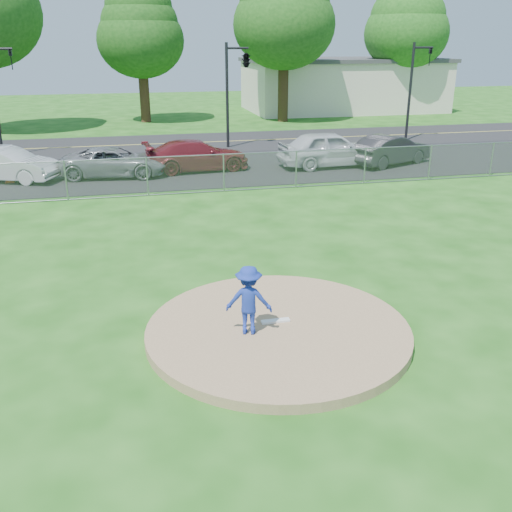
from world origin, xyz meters
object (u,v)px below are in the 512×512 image
at_px(traffic_cone, 9,174).
at_px(traffic_signal_center, 244,62).
at_px(traffic_signal_right, 414,83).
at_px(parked_car_pearl, 330,149).
at_px(parked_car_charcoal, 390,150).
at_px(pitcher, 249,300).
at_px(parked_car_gray, 114,162).
at_px(commercial_building, 343,84).
at_px(tree_far_right, 407,22).
at_px(tree_center, 140,29).
at_px(tree_right, 284,11).
at_px(parked_car_darkred, 197,155).
at_px(parked_car_white, 6,164).

bearing_deg(traffic_cone, traffic_signal_center, 28.77).
xyz_separation_m(traffic_signal_right, parked_car_pearl, (-7.46, -6.35, -2.51)).
xyz_separation_m(traffic_signal_right, parked_car_charcoal, (-4.43, -6.58, -2.64)).
distance_m(traffic_signal_right, pitcher, 26.76).
bearing_deg(parked_car_gray, traffic_signal_right, -63.46).
distance_m(commercial_building, parked_car_pearl, 24.22).
height_order(commercial_building, tree_far_right, tree_far_right).
bearing_deg(tree_center, tree_right, -11.31).
height_order(tree_far_right, traffic_cone, tree_far_right).
bearing_deg(traffic_cone, traffic_signal_right, 16.25).
bearing_deg(traffic_signal_center, traffic_signal_right, 0.00).
bearing_deg(traffic_cone, pitcher, -65.99).
bearing_deg(tree_far_right, commercial_building, 143.13).
bearing_deg(commercial_building, traffic_cone, -136.58).
xyz_separation_m(tree_far_right, traffic_signal_center, (-16.03, -13.00, -2.45)).
distance_m(tree_right, traffic_signal_center, 11.60).
relative_size(traffic_signal_right, parked_car_darkred, 1.16).
relative_size(tree_right, traffic_cone, 15.50).
height_order(tree_right, parked_car_darkred, tree_right).
height_order(parked_car_white, parked_car_pearl, parked_car_pearl).
relative_size(commercial_building, tree_right, 1.41).
relative_size(pitcher, traffic_cone, 1.89).
height_order(commercial_building, parked_car_pearl, commercial_building).
distance_m(traffic_signal_center, parked_car_darkred, 7.83).
bearing_deg(tree_center, pitcher, -89.39).
relative_size(pitcher, parked_car_pearl, 0.29).
bearing_deg(tree_right, parked_car_darkred, -118.34).
relative_size(commercial_building, tree_center, 1.67).
height_order(commercial_building, traffic_signal_center, traffic_signal_center).
distance_m(tree_center, traffic_signal_right, 19.64).
relative_size(tree_far_right, parked_car_darkred, 2.23).
relative_size(commercial_building, traffic_signal_center, 2.93).
bearing_deg(pitcher, parked_car_darkred, -76.98).
bearing_deg(parked_car_gray, tree_center, -0.07).
xyz_separation_m(pitcher, parked_car_gray, (-2.61, 15.90, -0.26)).
xyz_separation_m(tree_center, parked_car_gray, (-2.25, -18.22, -5.82)).
distance_m(tree_right, parked_car_pearl, 17.85).
distance_m(traffic_signal_right, parked_car_gray, 18.75).
height_order(tree_center, pitcher, tree_center).
distance_m(tree_center, parked_car_gray, 19.26).
relative_size(tree_far_right, parked_car_white, 2.46).
xyz_separation_m(tree_center, tree_right, (10.00, -2.00, 1.18)).
bearing_deg(parked_car_gray, pitcher, -163.71).
xyz_separation_m(commercial_building, parked_car_gray, (-19.25, -22.22, -1.51)).
bearing_deg(traffic_cone, parked_car_white, 108.96).
bearing_deg(parked_car_charcoal, parked_car_darkred, 61.62).
relative_size(commercial_building, parked_car_white, 3.76).
xyz_separation_m(tree_far_right, parked_car_darkred, (-19.53, -18.82, -6.35)).
height_order(tree_right, parked_car_pearl, tree_right).
height_order(tree_far_right, pitcher, tree_far_right).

